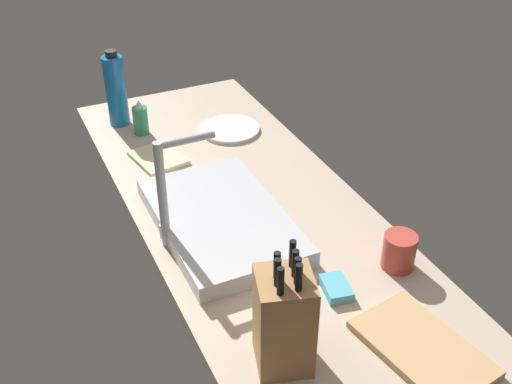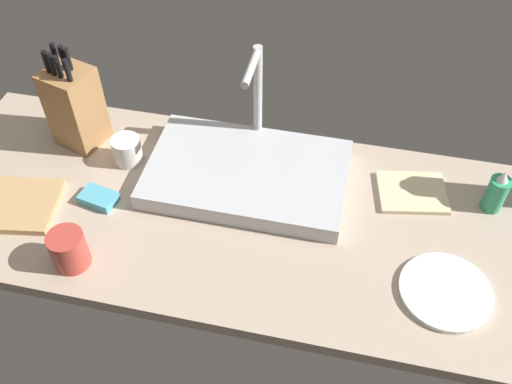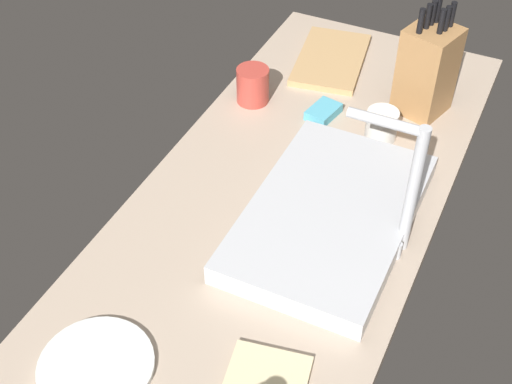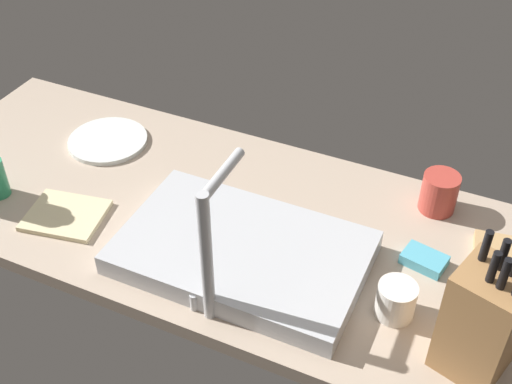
# 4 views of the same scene
# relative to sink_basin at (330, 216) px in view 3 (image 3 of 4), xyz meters

# --- Properties ---
(countertop_slab) EXTENTS (1.72, 0.64, 0.04)m
(countertop_slab) POSITION_rel_sink_basin_xyz_m (0.05, -0.11, -0.04)
(countertop_slab) COLOR tan
(countertop_slab) RESTS_ON ground
(sink_basin) EXTENTS (0.51, 0.32, 0.05)m
(sink_basin) POSITION_rel_sink_basin_xyz_m (0.00, 0.00, 0.00)
(sink_basin) COLOR #B7BABF
(sink_basin) RESTS_ON countertop_slab
(faucet) EXTENTS (0.06, 0.16, 0.31)m
(faucet) POSITION_rel_sink_basin_xyz_m (-0.00, 0.14, 0.16)
(faucet) COLOR #B7BABF
(faucet) RESTS_ON countertop_slab
(knife_block) EXTENTS (0.14, 0.14, 0.29)m
(knife_block) POSITION_rel_sink_basin_xyz_m (-0.49, 0.06, 0.09)
(knife_block) COLOR #9E7042
(knife_block) RESTS_ON countertop_slab
(cutting_board) EXTENTS (0.32, 0.22, 0.02)m
(cutting_board) POSITION_rel_sink_basin_xyz_m (-0.59, -0.22, -0.02)
(cutting_board) COLOR tan
(cutting_board) RESTS_ON countertop_slab
(dinner_plate) EXTENTS (0.21, 0.21, 0.01)m
(dinner_plate) POSITION_rel_sink_basin_xyz_m (0.51, -0.24, -0.02)
(dinner_plate) COLOR silver
(dinner_plate) RESTS_ON countertop_slab
(coffee_mug) EXTENTS (0.08, 0.08, 0.09)m
(coffee_mug) POSITION_rel_sink_basin_xyz_m (-0.34, -0.34, 0.02)
(coffee_mug) COLOR #B23D33
(coffee_mug) RESTS_ON countertop_slab
(ceramic_cup) EXTENTS (0.08, 0.08, 0.08)m
(ceramic_cup) POSITION_rel_sink_basin_xyz_m (-0.33, 0.01, 0.01)
(ceramic_cup) COLOR silver
(ceramic_cup) RESTS_ON countertop_slab
(dish_sponge) EXTENTS (0.10, 0.08, 0.02)m
(dish_sponge) POSITION_rel_sink_basin_xyz_m (-0.35, -0.15, -0.01)
(dish_sponge) COLOR #4CA3BC
(dish_sponge) RESTS_ON countertop_slab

